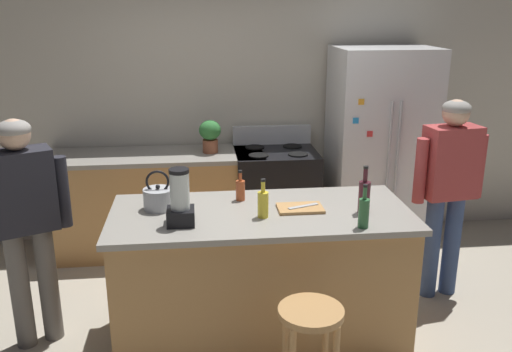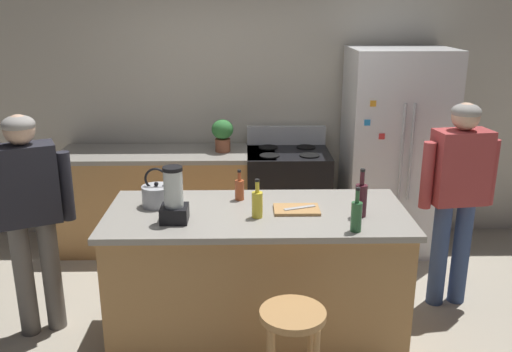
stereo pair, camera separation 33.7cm
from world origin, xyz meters
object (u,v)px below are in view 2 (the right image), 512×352
Objects in this scene: kitchen_island at (257,275)px; bar_stool at (292,336)px; bottle_cooking_sauce at (239,189)px; bottle_olive_oil at (356,215)px; stove_range at (287,199)px; blender_appliance at (174,199)px; cutting_board at (297,209)px; potted_plant at (223,133)px; bottle_wine at (361,199)px; refrigerator at (394,152)px; tea_kettle at (157,195)px; bottle_soda at (257,203)px; chef_knife at (300,208)px; person_by_sink_right at (458,187)px; person_by_island_left at (29,206)px.

bar_stool is at bearing -77.71° from kitchen_island.
kitchen_island is at bearing -63.16° from bottle_cooking_sauce.
bottle_cooking_sauce is at bearing 140.86° from bottle_olive_oil.
blender_appliance is at bearing -116.55° from stove_range.
kitchen_island is 0.89m from bottle_olive_oil.
cutting_board is at bearing 11.92° from blender_appliance.
bottle_wine is at bearing -60.09° from potted_plant.
stove_range is (-0.98, 0.02, -0.46)m from refrigerator.
kitchen_island is 1.05× the size of refrigerator.
potted_plant is at bearing 82.12° from blender_appliance.
blender_appliance reaches higher than kitchen_island.
bottle_wine is (0.95, -1.65, -0.06)m from potted_plant.
refrigerator is 6.84× the size of tea_kettle.
bottle_soda is 0.31m from chef_knife.
person_by_sink_right reaches higher than bottle_soda.
person_by_sink_right reaches higher than kitchen_island.
cutting_board is at bearing -3.44° from person_by_island_left.
bottle_soda is at bearing 104.12° from bar_stool.
bottle_soda is at bearing -157.63° from cutting_board.
bottle_cooking_sauce is 0.78× the size of tea_kettle.
person_by_island_left is (-1.86, -1.41, 0.47)m from stove_range.
potted_plant is (-0.61, 0.03, 0.63)m from stove_range.
bottle_olive_oil is (0.87, -1.89, -0.07)m from potted_plant.
blender_appliance is 0.83m from chef_knife.
bottle_soda is at bearing -90.35° from kitchen_island.
stove_range is at bearing 63.45° from blender_appliance.
stove_range is 4.39× the size of bottle_soda.
blender_appliance reaches higher than cutting_board.
person_by_sink_right is (0.19, -1.06, 0.02)m from refrigerator.
kitchen_island is 2.04m from refrigerator.
stove_range is at bearing 86.39° from bar_stool.
refrigerator reaches higher than stove_range.
potted_plant is 1.49m from tea_kettle.
person_by_island_left is at bearing 175.87° from kitchen_island.
kitchen_island is 1.61m from person_by_island_left.
person_by_sink_right reaches higher than cutting_board.
bar_stool is 0.92m from cutting_board.
tea_kettle is (-0.99, -1.41, 0.54)m from stove_range.
blender_appliance is 1.19× the size of cutting_board.
bottle_soda is at bearing -8.02° from person_by_island_left.
person_by_island_left is 1.99m from bar_stool.
bottle_wine reaches higher than bar_stool.
person_by_sink_right is 6.19× the size of bottle_soda.
bottle_cooking_sauce is (-0.29, 1.04, 0.49)m from bar_stool.
person_by_island_left is 4.42× the size of blender_appliance.
potted_plant is 0.95× the size of bottle_wine.
bottle_olive_oil reaches higher than cutting_board.
blender_appliance is at bearing -15.07° from person_by_island_left.
refrigerator is 2.07m from bottle_soda.
bottle_wine is (2.20, -0.21, 0.11)m from person_by_island_left.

